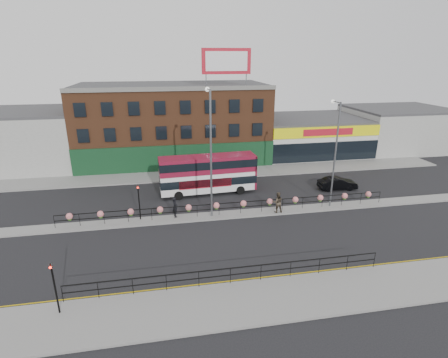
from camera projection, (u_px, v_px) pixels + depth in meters
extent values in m
plane|color=black|center=(230.00, 215.00, 31.96)|extent=(120.00, 120.00, 0.00)
cube|color=gray|center=(269.00, 300.00, 20.81)|extent=(60.00, 4.00, 0.15)
cube|color=gray|center=(211.00, 174.00, 43.07)|extent=(60.00, 4.00, 0.15)
cube|color=gray|center=(230.00, 215.00, 31.94)|extent=(60.00, 1.60, 0.15)
cube|color=gold|center=(259.00, 278.00, 22.97)|extent=(60.00, 0.10, 0.01)
cube|color=gold|center=(260.00, 279.00, 22.80)|extent=(60.00, 0.10, 0.01)
cube|color=brown|center=(173.00, 123.00, 48.16)|extent=(25.00, 12.00, 10.00)
cube|color=#3F3F42|center=(171.00, 85.00, 46.45)|extent=(25.00, 12.00, 0.30)
cube|color=#11381D|center=(177.00, 158.00, 43.62)|extent=(25.00, 0.25, 3.40)
cube|color=silver|center=(308.00, 136.00, 52.41)|extent=(15.00, 12.00, 5.00)
cube|color=#3F3F42|center=(310.00, 118.00, 51.52)|extent=(15.00, 12.00, 0.30)
cube|color=#EAE80A|center=(328.00, 132.00, 46.17)|extent=(15.00, 0.25, 1.40)
cube|color=#A81323|center=(328.00, 132.00, 46.06)|extent=(7.00, 0.10, 0.90)
cube|color=black|center=(326.00, 152.00, 47.07)|extent=(15.00, 0.25, 2.60)
cube|color=#9FA09B|center=(16.00, 140.00, 45.21)|extent=(15.50, 12.00, 7.00)
cube|color=#3F3F42|center=(11.00, 112.00, 43.99)|extent=(15.50, 12.00, 0.30)
cube|color=#9FA09B|center=(397.00, 129.00, 54.76)|extent=(14.50, 12.00, 6.00)
cube|color=#3F3F42|center=(400.00, 109.00, 53.71)|extent=(14.50, 12.00, 0.30)
cube|color=#A81323|center=(226.00, 61.00, 41.90)|extent=(6.00, 0.25, 3.00)
cube|color=silver|center=(227.00, 61.00, 41.77)|extent=(5.10, 0.04, 2.25)
cylinder|color=slate|center=(206.00, 80.00, 42.21)|extent=(0.12, 0.12, 1.40)
cylinder|color=slate|center=(246.00, 80.00, 43.06)|extent=(0.12, 0.12, 1.40)
cube|color=black|center=(230.00, 203.00, 31.55)|extent=(30.00, 0.05, 0.05)
cube|color=black|center=(230.00, 208.00, 31.71)|extent=(30.00, 0.05, 0.05)
cylinder|color=black|center=(54.00, 222.00, 29.17)|extent=(0.04, 0.04, 1.10)
cylinder|color=black|center=(79.00, 220.00, 29.51)|extent=(0.04, 0.04, 1.10)
cylinder|color=black|center=(104.00, 218.00, 29.86)|extent=(0.04, 0.04, 1.10)
cylinder|color=black|center=(128.00, 216.00, 30.20)|extent=(0.04, 0.04, 1.10)
cylinder|color=black|center=(152.00, 214.00, 30.54)|extent=(0.04, 0.04, 1.10)
cylinder|color=black|center=(175.00, 213.00, 30.88)|extent=(0.04, 0.04, 1.10)
cylinder|color=black|center=(197.00, 211.00, 31.22)|extent=(0.04, 0.04, 1.10)
cylinder|color=black|center=(219.00, 209.00, 31.56)|extent=(0.04, 0.04, 1.10)
cylinder|color=black|center=(241.00, 208.00, 31.90)|extent=(0.04, 0.04, 1.10)
cylinder|color=black|center=(262.00, 206.00, 32.24)|extent=(0.04, 0.04, 1.10)
cylinder|color=black|center=(282.00, 204.00, 32.58)|extent=(0.04, 0.04, 1.10)
cylinder|color=black|center=(303.00, 203.00, 32.93)|extent=(0.04, 0.04, 1.10)
cylinder|color=black|center=(322.00, 201.00, 33.27)|extent=(0.04, 0.04, 1.10)
cylinder|color=black|center=(342.00, 200.00, 33.61)|extent=(0.04, 0.04, 1.10)
cylinder|color=black|center=(361.00, 198.00, 33.95)|extent=(0.04, 0.04, 1.10)
cylinder|color=black|center=(379.00, 197.00, 34.29)|extent=(0.04, 0.04, 1.10)
sphere|color=#D77275|center=(69.00, 216.00, 29.25)|extent=(0.56, 0.56, 0.56)
sphere|color=#295617|center=(70.00, 219.00, 29.33)|extent=(0.36, 0.36, 0.36)
sphere|color=#D77275|center=(100.00, 214.00, 29.68)|extent=(0.56, 0.56, 0.56)
sphere|color=#295617|center=(101.00, 216.00, 29.76)|extent=(0.36, 0.36, 0.36)
sphere|color=#D77275|center=(131.00, 212.00, 30.11)|extent=(0.56, 0.56, 0.56)
sphere|color=#295617|center=(131.00, 214.00, 30.18)|extent=(0.36, 0.36, 0.36)
sphere|color=#D77275|center=(160.00, 210.00, 30.53)|extent=(0.56, 0.56, 0.56)
sphere|color=#295617|center=(160.00, 212.00, 30.61)|extent=(0.36, 0.36, 0.36)
sphere|color=#D77275|center=(189.00, 207.00, 30.96)|extent=(0.56, 0.56, 0.56)
sphere|color=#295617|center=(189.00, 210.00, 31.04)|extent=(0.36, 0.36, 0.36)
sphere|color=#D77275|center=(216.00, 205.00, 31.38)|extent=(0.56, 0.56, 0.56)
sphere|color=#295617|center=(216.00, 208.00, 31.46)|extent=(0.36, 0.36, 0.36)
sphere|color=#D77275|center=(243.00, 203.00, 31.81)|extent=(0.56, 0.56, 0.56)
sphere|color=#295617|center=(243.00, 206.00, 31.89)|extent=(0.36, 0.36, 0.36)
sphere|color=#D77275|center=(270.00, 201.00, 32.24)|extent=(0.56, 0.56, 0.56)
sphere|color=#295617|center=(270.00, 204.00, 32.31)|extent=(0.36, 0.36, 0.36)
sphere|color=#D77275|center=(295.00, 200.00, 32.66)|extent=(0.56, 0.56, 0.56)
sphere|color=#295617|center=(295.00, 202.00, 32.74)|extent=(0.36, 0.36, 0.36)
sphere|color=#D77275|center=(320.00, 198.00, 33.09)|extent=(0.56, 0.56, 0.56)
sphere|color=#295617|center=(320.00, 200.00, 33.17)|extent=(0.36, 0.36, 0.36)
sphere|color=#D77275|center=(345.00, 196.00, 33.52)|extent=(0.56, 0.56, 0.56)
sphere|color=#295617|center=(344.00, 198.00, 33.59)|extent=(0.36, 0.36, 0.36)
sphere|color=#D77275|center=(368.00, 194.00, 33.94)|extent=(0.56, 0.56, 0.56)
sphere|color=#295617|center=(368.00, 196.00, 34.02)|extent=(0.36, 0.36, 0.36)
cube|color=black|center=(230.00, 268.00, 21.84)|extent=(20.00, 0.05, 0.05)
cube|color=black|center=(230.00, 275.00, 22.01)|extent=(20.00, 0.05, 0.05)
cylinder|color=black|center=(62.00, 294.00, 20.32)|extent=(0.04, 0.04, 1.10)
cylinder|color=black|center=(98.00, 290.00, 20.66)|extent=(0.04, 0.04, 1.10)
cylinder|color=black|center=(133.00, 286.00, 21.00)|extent=(0.04, 0.04, 1.10)
cylinder|color=black|center=(166.00, 283.00, 21.34)|extent=(0.04, 0.04, 1.10)
cylinder|color=black|center=(199.00, 279.00, 21.68)|extent=(0.04, 0.04, 1.10)
cylinder|color=black|center=(230.00, 276.00, 22.02)|extent=(0.04, 0.04, 1.10)
cylinder|color=black|center=(261.00, 272.00, 22.37)|extent=(0.04, 0.04, 1.10)
cylinder|color=black|center=(291.00, 269.00, 22.71)|extent=(0.04, 0.04, 1.10)
cylinder|color=black|center=(319.00, 266.00, 23.05)|extent=(0.04, 0.04, 1.10)
cylinder|color=black|center=(347.00, 263.00, 23.39)|extent=(0.04, 0.04, 1.10)
cylinder|color=black|center=(374.00, 260.00, 23.73)|extent=(0.04, 0.04, 1.10)
cube|color=silver|center=(208.00, 174.00, 36.49)|extent=(10.06, 2.79, 3.62)
cube|color=maroon|center=(208.00, 164.00, 36.14)|extent=(10.12, 2.85, 1.63)
cube|color=black|center=(208.00, 179.00, 36.70)|extent=(10.14, 2.88, 0.81)
cube|color=black|center=(208.00, 163.00, 36.09)|extent=(10.17, 2.90, 0.81)
cube|color=maroon|center=(208.00, 157.00, 35.87)|extent=(10.06, 2.79, 0.11)
cube|color=maroon|center=(253.00, 170.00, 37.57)|extent=(0.32, 2.33, 3.62)
cube|color=#A81323|center=(206.00, 184.00, 35.56)|extent=(5.42, 0.33, 0.90)
cylinder|color=black|center=(179.00, 196.00, 35.31)|extent=(0.92, 0.32, 0.90)
cylinder|color=black|center=(176.00, 188.00, 37.38)|extent=(0.92, 0.32, 0.90)
cylinder|color=black|center=(240.00, 190.00, 36.74)|extent=(0.92, 0.32, 0.90)
cylinder|color=black|center=(235.00, 183.00, 38.81)|extent=(0.92, 0.32, 0.90)
imported|color=black|center=(337.00, 183.00, 38.01)|extent=(1.85, 4.31, 1.38)
imported|color=black|center=(175.00, 207.00, 31.12)|extent=(0.88, 0.75, 1.86)
imported|color=#43382B|center=(278.00, 202.00, 32.00)|extent=(1.05, 0.87, 1.97)
cylinder|color=slate|center=(211.00, 156.00, 29.73)|extent=(0.18, 0.18, 11.15)
cylinder|color=slate|center=(209.00, 90.00, 28.69)|extent=(0.11, 1.67, 0.11)
sphere|color=silver|center=(207.00, 89.00, 29.48)|extent=(0.40, 0.40, 0.40)
cylinder|color=slate|center=(335.00, 156.00, 32.04)|extent=(0.16, 0.16, 9.86)
cylinder|color=slate|center=(337.00, 102.00, 31.11)|extent=(0.10, 1.48, 0.10)
sphere|color=silver|center=(333.00, 102.00, 31.82)|extent=(0.36, 0.36, 0.36)
cylinder|color=black|center=(55.00, 289.00, 19.13)|extent=(0.10, 0.10, 3.20)
imported|color=black|center=(50.00, 263.00, 18.60)|extent=(0.15, 0.18, 0.90)
sphere|color=#FF190C|center=(50.00, 268.00, 18.55)|extent=(0.14, 0.14, 0.14)
cylinder|color=black|center=(139.00, 202.00, 30.39)|extent=(0.10, 0.10, 3.20)
imported|color=black|center=(138.00, 185.00, 29.86)|extent=(0.15, 0.18, 0.90)
sphere|color=#FF190C|center=(138.00, 188.00, 29.80)|extent=(0.14, 0.14, 0.14)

